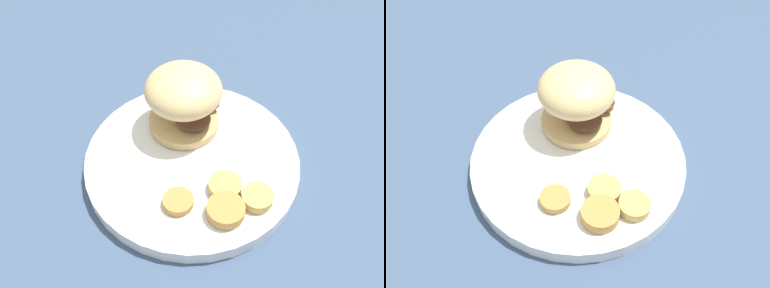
# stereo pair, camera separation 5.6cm
# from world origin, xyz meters

# --- Properties ---
(ground_plane) EXTENTS (4.00, 4.00, 0.00)m
(ground_plane) POSITION_xyz_m (0.00, 0.00, 0.00)
(ground_plane) COLOR #3D5170
(dinner_plate) EXTENTS (0.28, 0.28, 0.02)m
(dinner_plate) POSITION_xyz_m (0.00, 0.00, 0.01)
(dinner_plate) COLOR white
(dinner_plate) RESTS_ON ground_plane
(sandwich) EXTENTS (0.10, 0.10, 0.09)m
(sandwich) POSITION_xyz_m (-0.03, 0.05, 0.07)
(sandwich) COLOR tan
(sandwich) RESTS_ON dinner_plate
(potato_round_0) EXTENTS (0.04, 0.04, 0.01)m
(potato_round_0) POSITION_xyz_m (0.02, -0.07, 0.03)
(potato_round_0) COLOR #BC8942
(potato_round_0) RESTS_ON dinner_plate
(potato_round_1) EXTENTS (0.04, 0.04, 0.01)m
(potato_round_1) POSITION_xyz_m (0.06, -0.03, 0.03)
(potato_round_1) COLOR tan
(potato_round_1) RESTS_ON dinner_plate
(potato_round_2) EXTENTS (0.05, 0.05, 0.01)m
(potato_round_2) POSITION_xyz_m (0.07, -0.06, 0.03)
(potato_round_2) COLOR #BC8942
(potato_round_2) RESTS_ON dinner_plate
(potato_round_3) EXTENTS (0.04, 0.04, 0.01)m
(potato_round_3) POSITION_xyz_m (0.10, -0.03, 0.03)
(potato_round_3) COLOR tan
(potato_round_3) RESTS_ON dinner_plate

